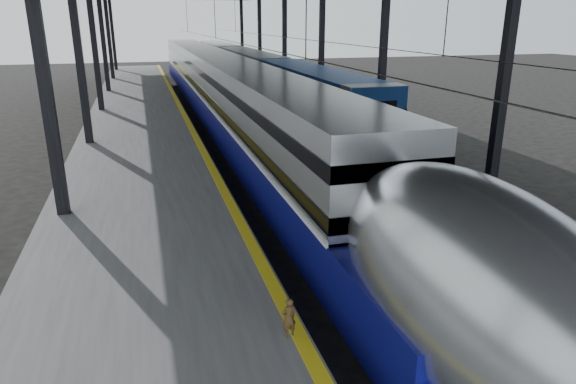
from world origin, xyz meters
name	(u,v)px	position (x,y,z in m)	size (l,w,h in m)	color
ground	(288,294)	(0.00, 0.00, 0.00)	(160.00, 160.00, 0.00)	black
platform	(139,130)	(-3.50, 20.00, 0.50)	(6.00, 80.00, 1.00)	#4C4C4F
yellow_strip	(186,119)	(-0.70, 20.00, 1.00)	(0.30, 80.00, 0.01)	gold
rails	(270,129)	(4.50, 20.00, 0.08)	(6.52, 80.00, 0.16)	slate
tgv_train	(222,93)	(2.00, 23.05, 2.06)	(3.07, 65.20, 4.40)	#AFB2B7
second_train	(252,73)	(7.00, 37.07, 1.96)	(2.81, 56.05, 3.88)	#164292
child	(289,318)	(-0.90, -3.18, 1.40)	(0.29, 0.19, 0.80)	#453117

